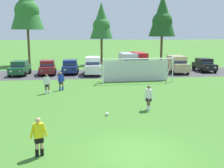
# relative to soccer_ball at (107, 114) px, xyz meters

# --- Properties ---
(ground_plane) EXTENTS (400.00, 400.00, 0.00)m
(ground_plane) POSITION_rel_soccer_ball_xyz_m (0.71, 9.41, -0.11)
(ground_plane) COLOR #3D7028
(parking_lot_strip) EXTENTS (52.00, 8.40, 0.01)m
(parking_lot_strip) POSITION_rel_soccer_ball_xyz_m (0.71, 18.54, -0.11)
(parking_lot_strip) COLOR #3D3D3F
(parking_lot_strip) RESTS_ON ground
(soccer_ball) EXTENTS (0.22, 0.22, 0.22)m
(soccer_ball) POSITION_rel_soccer_ball_xyz_m (0.00, 0.00, 0.00)
(soccer_ball) COLOR white
(soccer_ball) RESTS_ON ground
(soccer_goal) EXTENTS (7.51, 2.33, 2.57)m
(soccer_goal) POSITION_rel_soccer_ball_xyz_m (4.39, 12.18, 1.18)
(soccer_goal) COLOR white
(soccer_goal) RESTS_ON ground
(referee) EXTENTS (0.74, 0.36, 1.64)m
(referee) POSITION_rel_soccer_ball_xyz_m (-3.35, -5.45, 0.71)
(referee) COLOR tan
(referee) RESTS_ON ground
(player_striker_near) EXTENTS (0.49, 0.66, 1.64)m
(player_striker_near) POSITION_rel_soccer_ball_xyz_m (2.86, 0.99, 0.71)
(player_striker_near) COLOR brown
(player_striker_near) RESTS_ON ground
(player_midfield_center) EXTENTS (0.72, 0.39, 1.64)m
(player_midfield_center) POSITION_rel_soccer_ball_xyz_m (-4.31, 7.06, 0.71)
(player_midfield_center) COLOR brown
(player_midfield_center) RESTS_ON ground
(player_defender_far) EXTENTS (0.65, 0.51, 1.64)m
(player_defender_far) POSITION_rel_soccer_ball_xyz_m (-3.22, 8.32, 0.71)
(player_defender_far) COLOR #936B4C
(player_defender_far) RESTS_ON ground
(parked_car_slot_far_left) EXTENTS (2.22, 4.30, 1.72)m
(parked_car_slot_far_left) POSITION_rel_soccer_ball_xyz_m (-8.69, 18.29, 0.77)
(parked_car_slot_far_left) COLOR #194C2D
(parked_car_slot_far_left) RESTS_ON ground
(parked_car_slot_left) EXTENTS (2.18, 4.28, 1.72)m
(parked_car_slot_left) POSITION_rel_soccer_ball_xyz_m (-5.45, 18.57, 0.77)
(parked_car_slot_left) COLOR maroon
(parked_car_slot_left) RESTS_ON ground
(parked_car_slot_center_left) EXTENTS (2.15, 4.26, 1.72)m
(parked_car_slot_center_left) POSITION_rel_soccer_ball_xyz_m (-2.69, 18.99, 0.77)
(parked_car_slot_center_left) COLOR navy
(parked_car_slot_center_left) RESTS_ON ground
(parked_car_slot_center) EXTENTS (2.33, 4.70, 2.16)m
(parked_car_slot_center) POSITION_rel_soccer_ball_xyz_m (0.10, 17.68, 1.00)
(parked_car_slot_center) COLOR silver
(parked_car_slot_center) RESTS_ON ground
(parked_car_slot_center_right) EXTENTS (2.20, 4.80, 2.52)m
(parked_car_slot_center_right) POSITION_rel_soccer_ball_xyz_m (4.63, 18.71, 1.23)
(parked_car_slot_center_right) COLOR #B2B2BC
(parked_car_slot_center_right) RESTS_ON ground
(parked_car_slot_right) EXTENTS (2.24, 4.82, 2.52)m
(parked_car_slot_right) POSITION_rel_soccer_ball_xyz_m (6.15, 19.78, 1.23)
(parked_car_slot_right) COLOR red
(parked_car_slot_right) RESTS_ON ground
(parked_car_slot_far_right) EXTENTS (2.16, 4.61, 2.16)m
(parked_car_slot_far_right) POSITION_rel_soccer_ball_xyz_m (10.82, 18.07, 1.00)
(parked_car_slot_far_right) COLOR tan
(parked_car_slot_far_right) RESTS_ON ground
(parked_car_slot_end) EXTENTS (2.06, 4.21, 1.72)m
(parked_car_slot_end) POSITION_rel_soccer_ball_xyz_m (14.96, 18.99, 0.77)
(parked_car_slot_end) COLOR black
(parked_car_slot_end) RESTS_ON ground
(tree_left_edge) EXTENTS (5.04, 5.04, 13.45)m
(tree_left_edge) POSITION_rel_soccer_ball_xyz_m (-9.39, 29.58, 9.14)
(tree_left_edge) COLOR brown
(tree_left_edge) RESTS_ON ground
(tree_mid_left) EXTENTS (3.72, 3.72, 9.92)m
(tree_mid_left) POSITION_rel_soccer_ball_xyz_m (2.17, 29.61, 6.71)
(tree_mid_left) COLOR brown
(tree_mid_left) RESTS_ON ground
(tree_center_back) EXTENTS (4.07, 4.07, 10.86)m
(tree_center_back) POSITION_rel_soccer_ball_xyz_m (11.14, 26.03, 7.36)
(tree_center_back) COLOR brown
(tree_center_back) RESTS_ON ground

